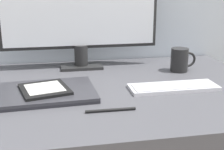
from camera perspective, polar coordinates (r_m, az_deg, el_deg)
The scene contains 6 objects.
monitor at distance 1.33m, azimuth -5.90°, elevation 12.18°, with size 0.66×0.11×0.47m.
keyboard at distance 1.11m, azimuth 11.18°, elevation -2.16°, with size 0.31×0.10×0.01m.
laptop at distance 1.06m, azimuth -11.80°, elevation -3.13°, with size 0.33×0.25×0.02m.
ereader at distance 1.05m, azimuth -12.21°, elevation -2.53°, with size 0.18×0.19×0.01m.
coffee_mug at distance 1.33m, azimuth 12.34°, elevation 2.72°, with size 0.11×0.07×0.10m.
pen at distance 0.91m, azimuth -0.25°, elevation -6.43°, with size 0.15×0.01×0.01m.
Camera 1 is at (-0.11, -0.89, 1.12)m, focal length 50.00 mm.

